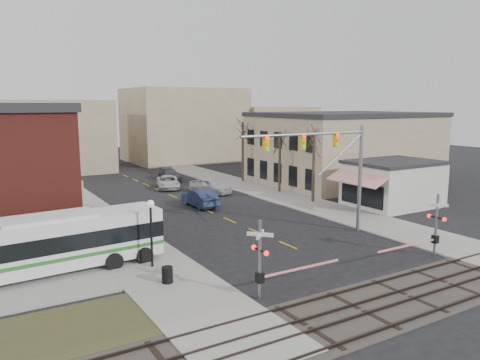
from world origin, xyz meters
name	(u,v)px	position (x,y,z in m)	size (l,w,h in m)	color
ground	(306,253)	(0.00, 0.00, 0.00)	(160.00, 160.00, 0.00)	black
sidewalk_west	(84,210)	(-9.50, 20.00, 0.06)	(5.00, 60.00, 0.12)	gray
sidewalk_east	(259,190)	(9.50, 20.00, 0.06)	(5.00, 60.00, 0.12)	gray
ballast_strip	(408,296)	(0.00, -8.00, 0.03)	(160.00, 5.00, 0.06)	#332D28
rail_tracks	(408,294)	(0.00, -8.00, 0.12)	(160.00, 3.91, 0.14)	#2D231E
tan_building	(344,147)	(22.00, 20.00, 4.26)	(20.30, 15.30, 8.50)	gray
awning_shop	(393,183)	(15.97, 7.00, 2.16)	(9.74, 6.20, 4.30)	beige
tree_east_a	(314,167)	(10.50, 12.00, 3.50)	(0.28, 0.28, 6.75)	#382B21
tree_east_b	(280,163)	(10.80, 18.00, 3.27)	(0.28, 0.28, 6.30)	#382B21
tree_east_c	(243,152)	(11.00, 26.00, 3.72)	(0.28, 0.28, 7.20)	#382B21
transit_bus	(50,243)	(-14.75, 4.40, 1.83)	(12.75, 3.65, 3.24)	silver
traffic_signal_mast	(332,158)	(3.91, 2.23, 5.77)	(10.54, 0.30, 8.00)	gray
rr_crossing_west	(267,259)	(-6.09, -4.42, 1.97)	(5.60, 1.36, 4.00)	gray
rr_crossing_east	(432,227)	(6.17, -4.61, 1.97)	(5.60, 1.36, 4.00)	gray
street_lamp	(151,219)	(-9.53, 2.46, 2.99)	(0.44, 0.44, 3.97)	black
trash_bin	(167,275)	(-9.73, -0.35, 0.56)	(0.60, 0.60, 0.87)	black
car_a	(210,186)	(4.06, 21.26, 0.84)	(1.98, 4.92, 1.68)	#A9A8AD
car_b	(200,198)	(0.23, 16.06, 0.82)	(1.73, 4.95, 1.63)	#1C2746
car_c	(168,182)	(1.32, 26.46, 0.71)	(2.37, 5.13, 1.43)	#B4B4B4
car_d	(170,175)	(3.69, 31.66, 0.73)	(2.05, 5.05, 1.47)	#3D3E42
pedestrian_near	(152,240)	(-8.69, 4.78, 1.01)	(0.65, 0.42, 1.77)	#5C5149
pedestrian_far	(105,230)	(-10.66, 8.46, 1.07)	(0.92, 0.72, 1.89)	#2B334C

